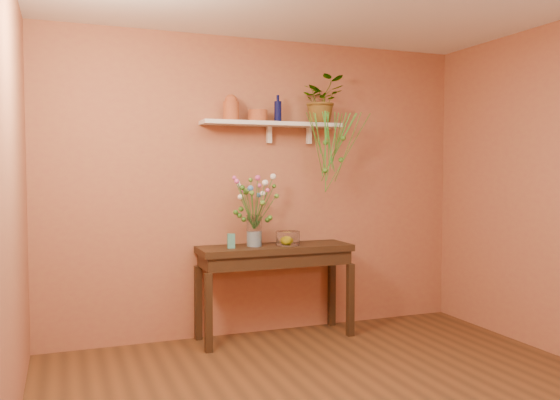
{
  "coord_description": "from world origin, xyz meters",
  "views": [
    {
      "loc": [
        -1.73,
        -2.99,
        1.5
      ],
      "look_at": [
        0.0,
        1.55,
        1.25
      ],
      "focal_mm": 36.66,
      "sensor_mm": 36.0,
      "label": 1
    }
  ],
  "objects_px": {
    "bouquet": "(254,196)",
    "glass_bowl": "(288,239)",
    "terracotta_jug": "(231,108)",
    "spider_plant": "(322,100)",
    "sideboard": "(275,259)",
    "glass_vase": "(254,233)",
    "blue_bottle": "(278,111)"
  },
  "relations": [
    {
      "from": "bouquet",
      "to": "glass_bowl",
      "type": "distance_m",
      "value": 0.5
    },
    {
      "from": "terracotta_jug",
      "to": "spider_plant",
      "type": "height_order",
      "value": "spider_plant"
    },
    {
      "from": "bouquet",
      "to": "glass_bowl",
      "type": "height_order",
      "value": "bouquet"
    },
    {
      "from": "sideboard",
      "to": "glass_bowl",
      "type": "distance_m",
      "value": 0.21
    },
    {
      "from": "sideboard",
      "to": "bouquet",
      "type": "bearing_deg",
      "value": -179.03
    },
    {
      "from": "terracotta_jug",
      "to": "glass_vase",
      "type": "relative_size",
      "value": 0.82
    },
    {
      "from": "spider_plant",
      "to": "terracotta_jug",
      "type": "bearing_deg",
      "value": 179.11
    },
    {
      "from": "terracotta_jug",
      "to": "blue_bottle",
      "type": "distance_m",
      "value": 0.44
    },
    {
      "from": "blue_bottle",
      "to": "glass_vase",
      "type": "bearing_deg",
      "value": -157.53
    },
    {
      "from": "terracotta_jug",
      "to": "glass_bowl",
      "type": "distance_m",
      "value": 1.26
    },
    {
      "from": "glass_vase",
      "to": "terracotta_jug",
      "type": "bearing_deg",
      "value": 153.23
    },
    {
      "from": "terracotta_jug",
      "to": "spider_plant",
      "type": "bearing_deg",
      "value": -0.89
    },
    {
      "from": "spider_plant",
      "to": "bouquet",
      "type": "distance_m",
      "value": 1.12
    },
    {
      "from": "glass_vase",
      "to": "glass_bowl",
      "type": "height_order",
      "value": "glass_vase"
    },
    {
      "from": "bouquet",
      "to": "glass_bowl",
      "type": "bearing_deg",
      "value": -7.26
    },
    {
      "from": "glass_bowl",
      "to": "bouquet",
      "type": "bearing_deg",
      "value": 172.74
    },
    {
      "from": "sideboard",
      "to": "bouquet",
      "type": "relative_size",
      "value": 2.82
    },
    {
      "from": "spider_plant",
      "to": "glass_bowl",
      "type": "height_order",
      "value": "spider_plant"
    },
    {
      "from": "bouquet",
      "to": "sideboard",
      "type": "bearing_deg",
      "value": 0.97
    },
    {
      "from": "terracotta_jug",
      "to": "blue_bottle",
      "type": "xyz_separation_m",
      "value": [
        0.44,
        0.02,
        -0.01
      ]
    },
    {
      "from": "spider_plant",
      "to": "glass_bowl",
      "type": "bearing_deg",
      "value": -161.98
    },
    {
      "from": "blue_bottle",
      "to": "glass_vase",
      "type": "height_order",
      "value": "blue_bottle"
    },
    {
      "from": "spider_plant",
      "to": "glass_bowl",
      "type": "relative_size",
      "value": 2.04
    },
    {
      "from": "blue_bottle",
      "to": "glass_bowl",
      "type": "height_order",
      "value": "blue_bottle"
    },
    {
      "from": "sideboard",
      "to": "glass_bowl",
      "type": "relative_size",
      "value": 6.5
    },
    {
      "from": "blue_bottle",
      "to": "spider_plant",
      "type": "xyz_separation_m",
      "value": [
        0.42,
        -0.03,
        0.12
      ]
    },
    {
      "from": "glass_bowl",
      "to": "sideboard",
      "type": "bearing_deg",
      "value": 158.19
    },
    {
      "from": "blue_bottle",
      "to": "spider_plant",
      "type": "bearing_deg",
      "value": -4.29
    },
    {
      "from": "blue_bottle",
      "to": "glass_vase",
      "type": "relative_size",
      "value": 0.88
    },
    {
      "from": "bouquet",
      "to": "spider_plant",
      "type": "bearing_deg",
      "value": 7.12
    },
    {
      "from": "terracotta_jug",
      "to": "glass_vase",
      "type": "bearing_deg",
      "value": -26.77
    },
    {
      "from": "spider_plant",
      "to": "glass_vase",
      "type": "relative_size",
      "value": 1.56
    }
  ]
}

